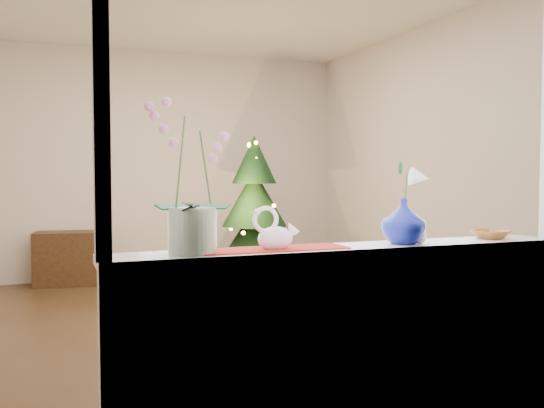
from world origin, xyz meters
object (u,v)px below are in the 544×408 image
(swan, at_px, (275,229))
(xmas_tree, at_px, (254,214))
(paperweight, at_px, (420,237))
(amber_dish, at_px, (490,235))
(blue_vase, at_px, (404,218))
(side_table, at_px, (72,258))
(orchid_pot, at_px, (192,176))

(swan, xyz_separation_m, xmas_tree, (1.14, 3.57, -0.19))
(paperweight, relative_size, amber_dish, 0.44)
(blue_vase, bearing_deg, amber_dish, 2.79)
(xmas_tree, bearing_deg, swan, -107.75)
(blue_vase, relative_size, xmas_tree, 0.15)
(blue_vase, height_order, side_table, blue_vase)
(blue_vase, height_order, xmas_tree, xmas_tree)
(paperweight, xyz_separation_m, side_table, (-1.35, 4.67, -0.66))
(xmas_tree, bearing_deg, side_table, 149.13)
(side_table, bearing_deg, xmas_tree, -21.90)
(paperweight, relative_size, xmas_tree, 0.04)
(blue_vase, relative_size, amber_dish, 1.64)
(orchid_pot, distance_m, swan, 0.43)
(side_table, bearing_deg, blue_vase, -65.59)
(amber_dish, height_order, xmas_tree, xmas_tree)
(swan, bearing_deg, amber_dish, -20.30)
(orchid_pot, bearing_deg, xmas_tree, 67.10)
(swan, bearing_deg, side_table, 76.60)
(swan, distance_m, paperweight, 0.71)
(paperweight, distance_m, amber_dish, 0.46)
(xmas_tree, bearing_deg, orchid_pot, -112.90)
(orchid_pot, relative_size, amber_dish, 4.24)
(swan, xyz_separation_m, paperweight, (0.71, -0.04, -0.06))
(orchid_pot, relative_size, paperweight, 9.68)
(swan, height_order, xmas_tree, xmas_tree)
(orchid_pot, bearing_deg, amber_dish, 0.38)
(blue_vase, height_order, amber_dish, blue_vase)
(blue_vase, xyz_separation_m, xmas_tree, (0.50, 3.57, -0.22))
(side_table, bearing_deg, amber_dish, -59.62)
(swan, relative_size, amber_dish, 1.41)
(amber_dish, bearing_deg, side_table, 111.42)
(swan, bearing_deg, paperweight, -24.23)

